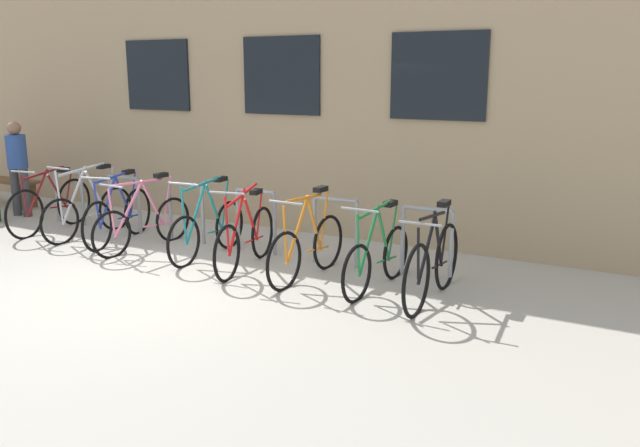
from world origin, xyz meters
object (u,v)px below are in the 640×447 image
person_by_bench (18,162)px  bicycle_black (433,264)px  bicycle_silver (89,211)px  bicycle_maroon (50,205)px  bicycle_blue (118,215)px  bicycle_pink (144,222)px  bicycle_red (246,238)px  bicycle_green (377,257)px  bicycle_teal (208,228)px  bicycle_orange (307,247)px

person_by_bench → bicycle_black: bearing=-5.0°
bicycle_black → person_by_bench: person_by_bench is taller
bicycle_black → person_by_bench: bearing=175.0°
bicycle_silver → bicycle_maroon: bicycle_silver is taller
bicycle_blue → person_by_bench: (-2.72, 0.45, 0.53)m
bicycle_pink → bicycle_red: (1.76, -0.07, 0.01)m
bicycle_green → bicycle_blue: bicycle_blue is taller
bicycle_red → bicycle_blue: bearing=175.7°
bicycle_maroon → bicycle_green: 5.51m
bicycle_green → bicycle_red: (-1.75, -0.05, 0.02)m
bicycle_teal → bicycle_black: size_ratio=0.98×
bicycle_maroon → bicycle_green: (5.51, -0.12, -0.03)m
bicycle_teal → person_by_bench: bearing=174.1°
bicycle_teal → bicycle_blue: size_ratio=1.01×
bicycle_teal → bicycle_blue: 1.61m
bicycle_pink → bicycle_red: bicycle_red is taller
bicycle_pink → bicycle_red: size_ratio=1.01×
bicycle_silver → person_by_bench: size_ratio=1.09×
bicycle_red → bicycle_maroon: bearing=177.5°
bicycle_orange → bicycle_blue: 3.22m
bicycle_maroon → bicycle_teal: bicycle_teal is taller
bicycle_red → bicycle_green: bearing=1.6°
bicycle_silver → bicycle_pink: size_ratio=1.00×
bicycle_silver → bicycle_orange: (3.84, -0.19, -0.00)m
bicycle_green → bicycle_red: 1.75m
bicycle_green → bicycle_teal: bearing=177.0°
bicycle_red → bicycle_blue: 2.35m
bicycle_blue → bicycle_pink: bearing=-10.1°
bicycle_silver → bicycle_maroon: (-0.79, -0.03, 0.01)m
bicycle_maroon → bicycle_pink: bearing=-2.6°
bicycle_green → bicycle_teal: (-2.49, 0.13, 0.02)m
bicycle_teal → person_by_bench: person_by_bench is taller
bicycle_pink → bicycle_teal: size_ratio=1.02×
bicycle_red → bicycle_orange: bearing=0.5°
bicycle_pink → person_by_bench: size_ratio=1.09×
bicycle_pink → bicycle_green: bearing=-0.4°
bicycle_red → bicycle_silver: bearing=176.2°
bicycle_maroon → bicycle_teal: bearing=0.3°
bicycle_black → bicycle_green: bearing=173.3°
bicycle_orange → bicycle_black: bearing=-1.4°
bicycle_maroon → bicycle_orange: size_ratio=1.06×
bicycle_maroon → bicycle_blue: bicycle_blue is taller
bicycle_red → bicycle_blue: (-2.34, 0.18, 0.01)m
bicycle_maroon → person_by_bench: (-1.30, 0.46, 0.52)m
bicycle_green → bicycle_teal: 2.49m
bicycle_orange → person_by_bench: bearing=174.0°
bicycle_silver → person_by_bench: 2.21m
bicycle_black → bicycle_red: 2.42m
bicycle_teal → bicycle_blue: bicycle_teal is taller
bicycle_pink → bicycle_maroon: (-2.00, 0.09, 0.03)m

